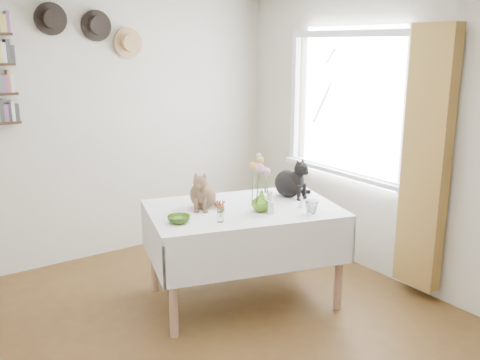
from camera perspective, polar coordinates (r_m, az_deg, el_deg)
room at (r=3.23m, az=-2.92°, el=0.03°), size 4.08×4.58×2.58m
window at (r=5.04m, az=11.44°, el=6.68°), size 0.12×1.52×1.32m
curtain at (r=4.45m, az=19.22°, el=1.94°), size 0.12×0.38×2.10m
dining_table at (r=4.28m, az=0.34°, el=-5.43°), size 1.68×1.32×0.79m
tabby_cat at (r=4.18m, az=-3.99°, el=-0.88°), size 0.34×0.34×0.32m
black_cat at (r=4.50m, az=5.20°, el=0.39°), size 0.29×0.34×0.35m
flower_vase at (r=4.10m, az=2.32°, el=-2.27°), size 0.21×0.21×0.17m
green_bowl at (r=3.89m, az=-6.54°, el=-4.20°), size 0.23×0.23×0.05m
drinking_glass at (r=4.11m, az=7.64°, el=-2.87°), size 0.15×0.15×0.10m
candlestick at (r=4.06m, az=3.32°, el=-2.82°), size 0.05×0.05×0.18m
berry_jar at (r=3.87m, az=-2.11°, el=-3.31°), size 0.05×0.05×0.19m
porcelain_figurine at (r=4.24m, az=6.55°, el=-2.41°), size 0.05×0.05×0.09m
flower_bouquet at (r=4.05m, az=2.23°, el=1.30°), size 0.17×0.12×0.39m
wall_hats at (r=5.16m, az=-15.35°, el=15.23°), size 0.98×0.09×0.48m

